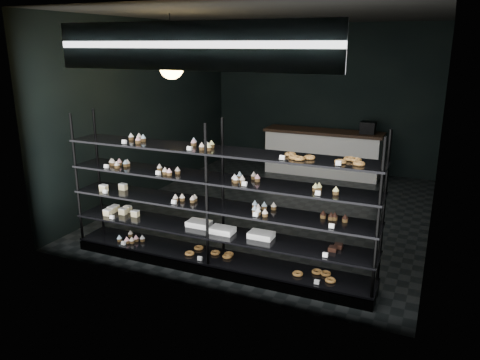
# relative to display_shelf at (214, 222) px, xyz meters

# --- Properties ---
(room) EXTENTS (5.01, 6.01, 3.20)m
(room) POSITION_rel_display_shelf_xyz_m (-0.03, 2.45, 0.97)
(room) COLOR black
(room) RESTS_ON ground
(display_shelf) EXTENTS (4.00, 0.50, 1.91)m
(display_shelf) POSITION_rel_display_shelf_xyz_m (0.00, 0.00, 0.00)
(display_shelf) COLOR black
(display_shelf) RESTS_ON room
(signage) EXTENTS (3.30, 0.05, 0.50)m
(signage) POSITION_rel_display_shelf_xyz_m (-0.03, -0.48, 2.12)
(signage) COLOR #0C0B3A
(signage) RESTS_ON room
(pendant_lamp) EXTENTS (0.35, 0.35, 0.90)m
(pendant_lamp) POSITION_rel_display_shelf_xyz_m (-1.16, 1.02, 1.82)
(pendant_lamp) COLOR black
(pendant_lamp) RESTS_ON room
(service_counter) EXTENTS (2.53, 0.65, 1.23)m
(service_counter) POSITION_rel_display_shelf_xyz_m (0.17, 4.95, -0.13)
(service_counter) COLOR silver
(service_counter) RESTS_ON room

